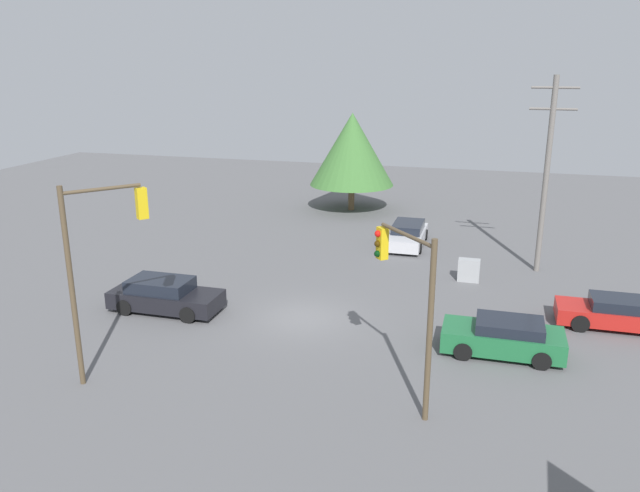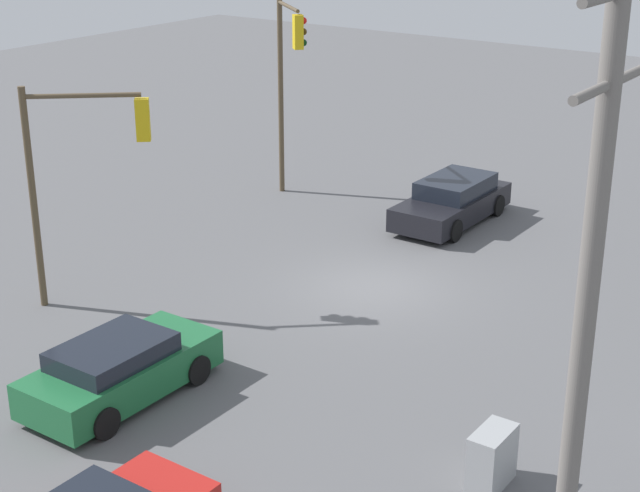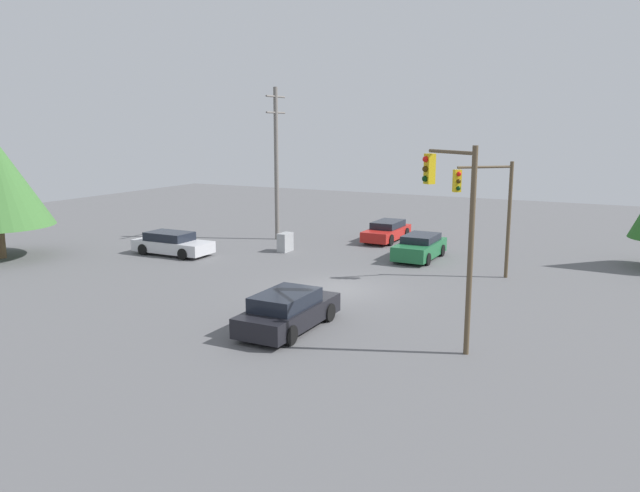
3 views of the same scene
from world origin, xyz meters
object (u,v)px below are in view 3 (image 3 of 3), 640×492
sedan_silver (172,244)px  sedan_dark (288,311)px  sedan_green (420,247)px  sedan_red (387,231)px  traffic_signal_main (454,213)px  electrical_cabinet (285,242)px  traffic_signal_cross (488,200)px

sedan_silver → sedan_dark: (-8.72, -12.86, 0.06)m
sedan_silver → sedan_green: sedan_green is taller
sedan_dark → sedan_red: (18.63, 3.36, -0.07)m
sedan_red → traffic_signal_main: traffic_signal_main is taller
sedan_silver → sedan_green: 14.29m
sedan_silver → traffic_signal_main: traffic_signal_main is taller
sedan_red → electrical_cabinet: (-6.13, 4.09, -0.08)m
sedan_red → traffic_signal_main: 20.13m
sedan_silver → sedan_green: bearing=112.2°
sedan_silver → sedan_red: bearing=136.2°
sedan_silver → traffic_signal_main: bearing=67.7°
traffic_signal_main → traffic_signal_cross: (9.98, 1.06, -0.66)m
traffic_signal_main → electrical_cabinet: size_ratio=6.08×
sedan_silver → sedan_dark: bearing=55.9°
sedan_dark → traffic_signal_main: 6.97m
sedan_green → traffic_signal_cross: traffic_signal_cross is taller
sedan_silver → electrical_cabinet: (3.78, -5.41, -0.08)m
sedan_red → traffic_signal_cross: 11.49m
sedan_dark → traffic_signal_main: bearing=10.8°
sedan_red → traffic_signal_cross: size_ratio=0.82×
sedan_silver → sedan_dark: sedan_dark is taller
sedan_dark → sedan_red: size_ratio=1.02×
sedan_green → electrical_cabinet: (-1.63, 7.82, -0.12)m
electrical_cabinet → sedan_dark: bearing=-149.2°
sedan_dark → traffic_signal_cross: 12.42m
sedan_silver → traffic_signal_main: (-7.63, -18.58, 3.90)m
sedan_green → traffic_signal_main: bearing=112.3°
sedan_dark → sedan_green: 14.13m
traffic_signal_cross → electrical_cabinet: traffic_signal_cross is taller
sedan_red → traffic_signal_main: size_ratio=0.69×
sedan_green → sedan_red: size_ratio=0.93×
sedan_red → sedan_green: bearing=129.6°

